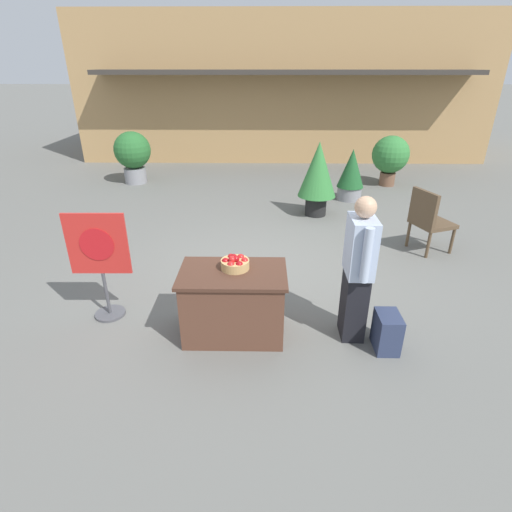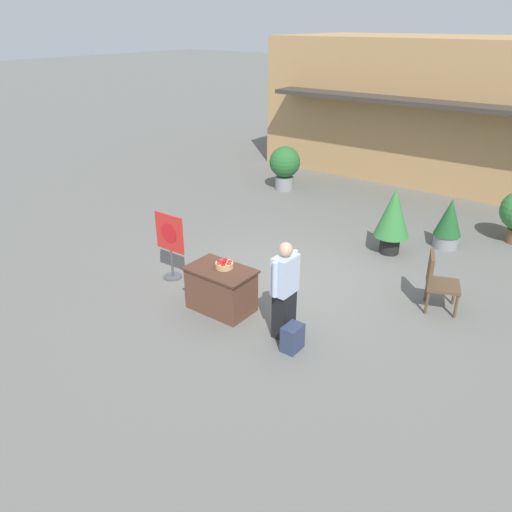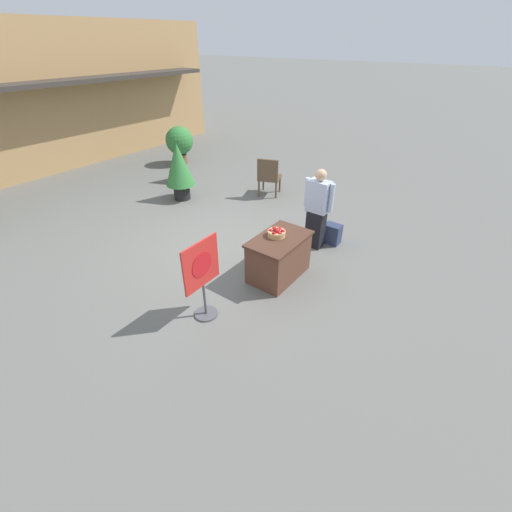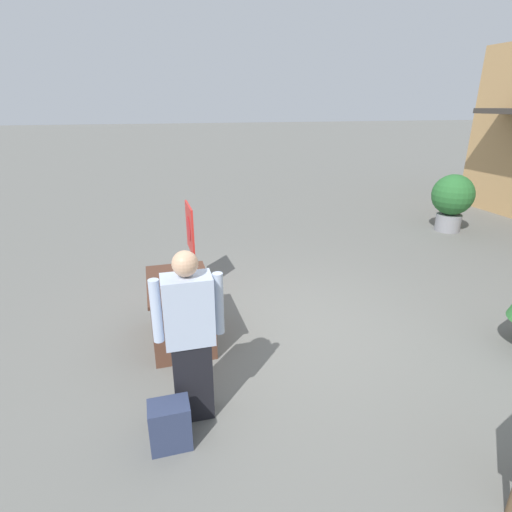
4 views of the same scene
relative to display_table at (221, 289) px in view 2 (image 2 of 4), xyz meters
The scene contains 11 objects.
ground_plane 1.39m from the display_table, 82.66° to the left, with size 120.00×120.00×0.00m, color slate.
storefront_building 11.24m from the display_table, 85.25° to the left, with size 12.29×5.90×4.13m.
display_table is the anchor object (origin of this frame).
apple_basket 0.46m from the display_table, 74.28° to the left, with size 0.31×0.31×0.16m.
person_visitor 1.38m from the display_table, ahead, with size 0.27×0.61×1.62m.
backpack 1.67m from the display_table, ahead, with size 0.24×0.34×0.42m.
poster_board 1.61m from the display_table, 168.17° to the left, with size 0.69×0.36×1.31m.
patio_chair 3.71m from the display_table, 37.53° to the left, with size 0.71×0.71×1.02m.
potted_plant_near_left 5.49m from the display_table, 65.67° to the left, with size 0.59×0.59×1.12m.
potted_plant_far_left 4.22m from the display_table, 70.76° to the left, with size 0.75×0.75×1.45m.
potted_plant_far_right 6.97m from the display_table, 115.02° to the left, with size 0.90×0.90×1.28m.
Camera 2 is at (4.82, -6.95, 4.58)m, focal length 35.00 mm.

